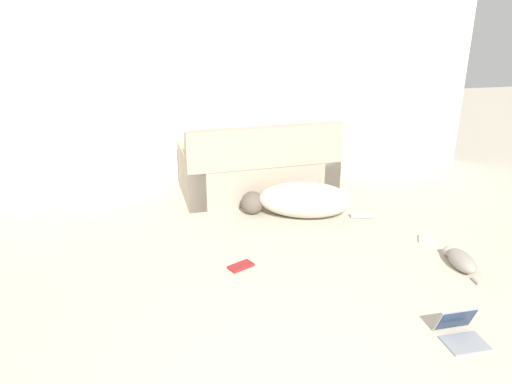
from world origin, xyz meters
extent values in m
cube|color=silver|center=(0.00, 4.49, 1.39)|extent=(7.18, 0.06, 2.78)
cube|color=tan|center=(0.54, 3.83, 0.22)|extent=(1.84, 1.01, 0.45)
cube|color=tan|center=(0.56, 3.44, 0.68)|extent=(1.79, 0.25, 0.46)
cube|color=tan|center=(1.33, 3.88, 0.29)|extent=(0.25, 0.91, 0.59)
cube|color=tan|center=(-0.26, 3.78, 0.29)|extent=(0.25, 0.91, 0.59)
ellipsoid|color=beige|center=(0.90, 3.01, 0.19)|extent=(1.11, 0.79, 0.38)
sphere|color=brown|center=(0.35, 3.19, 0.13)|extent=(0.32, 0.32, 0.25)
cylinder|color=beige|center=(1.49, 2.82, 0.03)|extent=(0.26, 0.14, 0.06)
ellipsoid|color=gray|center=(1.91, 1.64, 0.08)|extent=(0.20, 0.39, 0.15)
sphere|color=#A89E93|center=(1.92, 1.86, 0.05)|extent=(0.11, 0.11, 0.10)
cylinder|color=gray|center=(1.89, 1.41, 0.01)|extent=(0.03, 0.10, 0.02)
cube|color=gray|center=(1.34, 0.71, 0.01)|extent=(0.29, 0.21, 0.02)
cube|color=gray|center=(1.34, 0.85, 0.11)|extent=(0.29, 0.10, 0.20)
cube|color=#23334C|center=(1.34, 0.84, 0.11)|extent=(0.26, 0.08, 0.17)
cube|color=beige|center=(1.90, 2.19, 0.01)|extent=(0.22, 0.22, 0.02)
cube|color=maroon|center=(0.02, 2.05, 0.01)|extent=(0.25, 0.20, 0.02)
camera|label=1|loc=(-0.63, -1.75, 2.22)|focal=35.00mm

